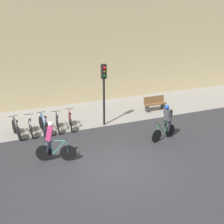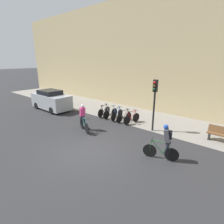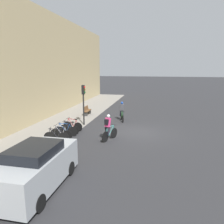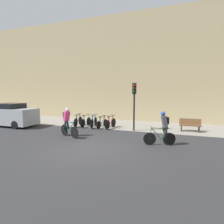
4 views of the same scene
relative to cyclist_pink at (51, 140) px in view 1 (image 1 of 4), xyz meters
The scene contains 12 objects.
ground 3.07m from the cyclist_pink, 36.88° to the right, with size 200.00×200.00×0.00m, color #2B2B2D.
kerb_strip 5.60m from the cyclist_pink, 64.91° to the left, with size 44.00×4.50×0.01m, color gray.
building_facade 8.89m from the cyclist_pink, 72.78° to the left, with size 44.00×0.60×10.05m, color tan.
cyclist_pink is the anchor object (origin of this frame).
cyclist_grey 5.67m from the cyclist_pink, ahead, with size 1.60×0.64×1.77m.
parked_bike_0 3.44m from the cyclist_pink, 108.94° to the left, with size 0.46×1.67×0.99m.
parked_bike_1 3.28m from the cyclist_pink, 97.17° to the left, with size 0.46×1.63×0.97m.
parked_bike_2 3.27m from the cyclist_pink, 84.72° to the left, with size 0.46×1.70×0.99m.
parked_bike_3 3.41m from the cyclist_pink, 72.77° to the left, with size 0.46×1.61×0.93m.
parked_bike_4 3.67m from the cyclist_pink, 62.20° to the left, with size 0.46×1.64×0.98m.
traffic_light_pole 4.83m from the cyclist_pink, 39.80° to the left, with size 0.26×0.30×3.38m.
bench 8.36m from the cyclist_pink, 28.44° to the left, with size 1.41×0.44×0.89m.
Camera 1 is at (-4.64, -10.20, 6.46)m, focal length 50.00 mm.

